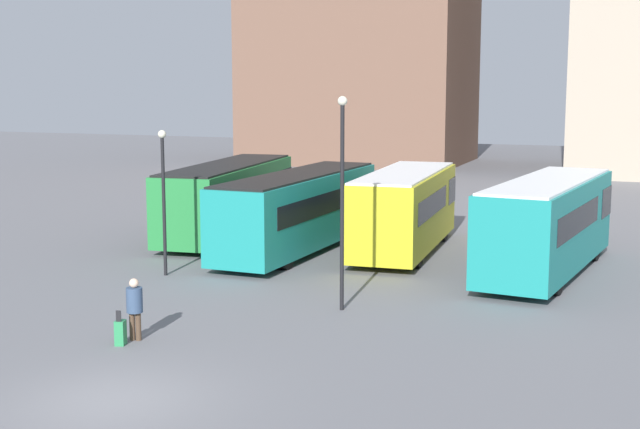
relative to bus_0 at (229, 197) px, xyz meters
name	(u,v)px	position (x,y,z in m)	size (l,w,h in m)	color
ground_plane	(114,401)	(7.02, -19.33, -1.72)	(160.00, 160.00, 0.00)	slate
building_block_left	(361,34)	(-6.04, 36.27, 8.80)	(17.41, 12.66, 21.03)	brown
bus_0	(229,197)	(0.00, 0.00, 0.00)	(3.77, 10.92, 3.16)	#237A38
bus_1	(299,209)	(4.25, -2.16, -0.02)	(2.87, 11.15, 3.12)	#19847F
bus_2	(405,208)	(8.24, -0.86, 0.02)	(3.17, 9.36, 3.21)	gold
bus_3	(548,223)	(14.04, -2.92, 0.09)	(3.70, 10.22, 3.33)	#19847F
traveler	(135,304)	(4.98, -15.28, -0.73)	(0.52, 0.52, 1.66)	#4C3828
suitcase	(120,332)	(4.85, -15.78, -1.38)	(0.31, 0.36, 0.94)	#28844C
lamp_post_0	(342,187)	(8.99, -10.39, 1.96)	(0.28, 0.28, 6.32)	black
lamp_post_1	(163,190)	(1.62, -8.12, 1.31)	(0.28, 0.28, 5.08)	black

